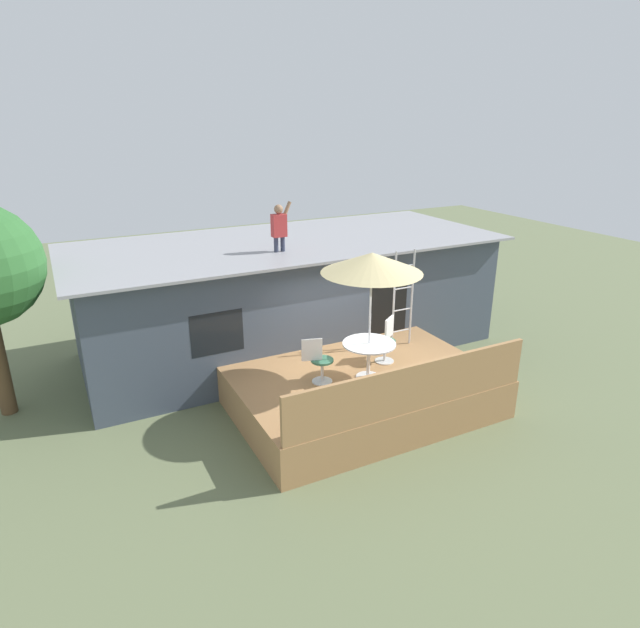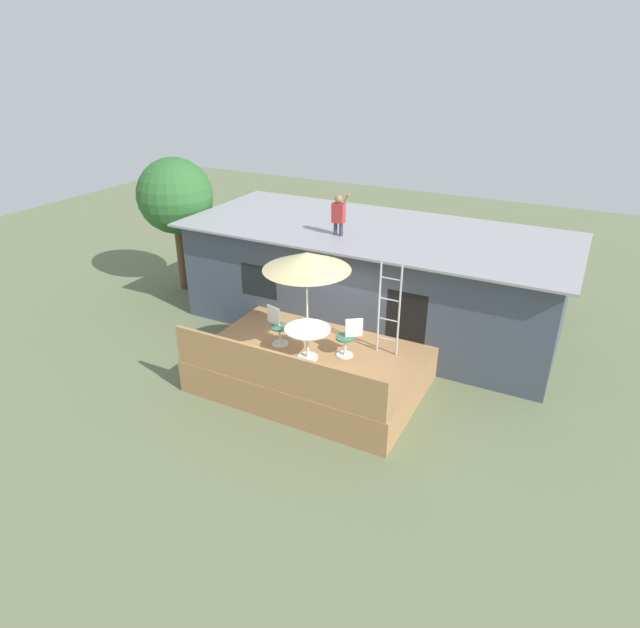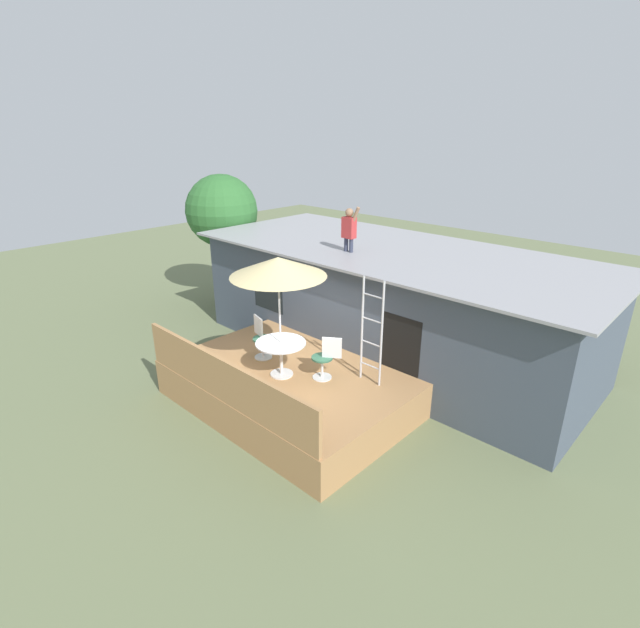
{
  "view_description": "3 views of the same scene",
  "coord_description": "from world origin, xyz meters",
  "views": [
    {
      "loc": [
        -5.24,
        -8.37,
        5.69
      ],
      "look_at": [
        -0.4,
        1.09,
        1.78
      ],
      "focal_mm": 30.38,
      "sensor_mm": 36.0,
      "label": 1
    },
    {
      "loc": [
        5.22,
        -9.69,
        7.15
      ],
      "look_at": [
        -0.06,
        0.5,
        1.58
      ],
      "focal_mm": 30.64,
      "sensor_mm": 36.0,
      "label": 2
    },
    {
      "loc": [
        6.7,
        -6.15,
        5.69
      ],
      "look_at": [
        0.37,
        0.56,
        2.05
      ],
      "focal_mm": 26.91,
      "sensor_mm": 36.0,
      "label": 3
    }
  ],
  "objects": [
    {
      "name": "person_figure",
      "position": [
        -0.62,
        2.63,
        3.42
      ],
      "size": [
        0.47,
        0.2,
        1.11
      ],
      "color": "#33384C",
      "rests_on": "house"
    },
    {
      "name": "step_ladder",
      "position": [
        1.52,
        0.83,
        1.9
      ],
      "size": [
        0.52,
        0.04,
        2.2
      ],
      "color": "silver",
      "rests_on": "deck"
    },
    {
      "name": "deck",
      "position": [
        0.0,
        0.0,
        0.4
      ],
      "size": [
        5.08,
        3.45,
        0.8
      ],
      "primitive_type": "cube",
      "color": "#A87A4C",
      "rests_on": "ground"
    },
    {
      "name": "ground_plane",
      "position": [
        0.0,
        0.0,
        0.0
      ],
      "size": [
        40.0,
        40.0,
        0.0
      ],
      "primitive_type": "plane",
      "color": "#66704C"
    },
    {
      "name": "deck_railing",
      "position": [
        0.0,
        -1.67,
        1.25
      ],
      "size": [
        4.98,
        0.08,
        0.9
      ],
      "primitive_type": "cube",
      "color": "#A87A4C",
      "rests_on": "deck"
    },
    {
      "name": "patio_chair_left",
      "position": [
        -0.96,
        0.06,
        1.26
      ],
      "size": [
        0.61,
        0.44,
        0.92
      ],
      "rotation": [
        0.0,
        0.0,
        -0.28
      ],
      "color": "silver",
      "rests_on": "deck"
    },
    {
      "name": "patio_table",
      "position": [
        0.0,
        -0.22,
        1.39
      ],
      "size": [
        1.04,
        1.04,
        0.74
      ],
      "color": "silver",
      "rests_on": "deck"
    },
    {
      "name": "patio_umbrella",
      "position": [
        0.0,
        -0.22,
        3.15
      ],
      "size": [
        1.9,
        1.9,
        2.54
      ],
      "color": "silver",
      "rests_on": "deck"
    },
    {
      "name": "patio_chair_right",
      "position": [
        0.77,
        0.31,
        1.26
      ],
      "size": [
        0.56,
        0.46,
        0.92
      ],
      "rotation": [
        0.0,
        0.0,
        -2.54
      ],
      "color": "silver",
      "rests_on": "deck"
    },
    {
      "name": "house",
      "position": [
        0.0,
        3.6,
        1.41
      ],
      "size": [
        10.5,
        4.5,
        2.81
      ],
      "color": "#424C5B",
      "rests_on": "ground"
    }
  ]
}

